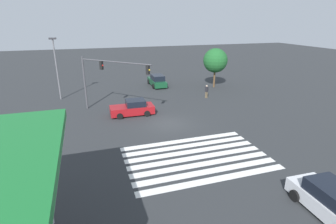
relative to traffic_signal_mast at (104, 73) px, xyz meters
name	(u,v)px	position (x,y,z in m)	size (l,w,h in m)	color
ground_plane	(168,124)	(5.13, -5.13, -4.21)	(145.47, 145.47, 0.00)	#2B2D30
crosswalk_markings	(197,157)	(5.13, -11.84, -4.20)	(10.05, 6.30, 0.01)	silver
traffic_signal_mast	(104,73)	(0.00, 0.00, 0.00)	(6.06, 6.06, 5.67)	#47474C
car_0	(157,81)	(8.17, 9.56, -3.42)	(2.08, 4.79, 1.69)	#144728
car_1	(133,108)	(2.47, -1.57, -3.50)	(4.46, 2.20, 1.56)	maroon
car_2	(333,202)	(9.22, -19.25, -3.43)	(2.29, 4.53, 1.61)	silver
pedestrian	(207,91)	(12.36, 1.66, -3.29)	(0.41, 0.41, 1.64)	brown
street_light_pole_a	(56,63)	(-4.99, 6.70, 0.25)	(0.80, 0.36, 7.34)	slate
tree_corner_a	(215,61)	(15.85, 6.39, -0.37)	(3.40, 3.40, 5.55)	brown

